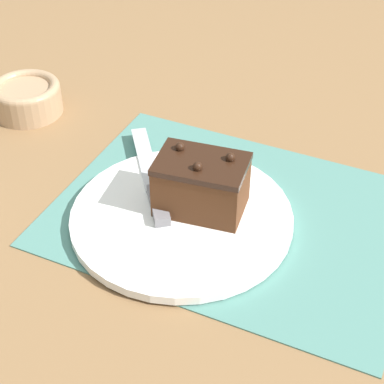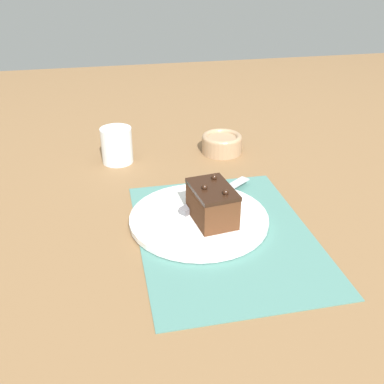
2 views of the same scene
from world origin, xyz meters
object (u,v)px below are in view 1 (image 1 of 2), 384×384
object	(u,v)px
small_bowl	(27,97)
serving_knife	(154,188)
chocolate_cake	(201,184)
cake_plate	(182,217)

from	to	relation	value
small_bowl	serving_knife	bearing A→B (deg)	-21.72
chocolate_cake	small_bowl	distance (m)	0.38
cake_plate	small_bowl	distance (m)	0.37
cake_plate	serving_knife	xyz separation A→B (m)	(-0.05, 0.03, 0.01)
cake_plate	chocolate_cake	size ratio (longest dim) A/B	2.35
cake_plate	small_bowl	size ratio (longest dim) A/B	2.60
serving_knife	small_bowl	bearing A→B (deg)	121.78
cake_plate	small_bowl	bearing A→B (deg)	157.59
chocolate_cake	cake_plate	bearing A→B (deg)	-126.51
serving_knife	small_bowl	world-z (taller)	small_bowl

